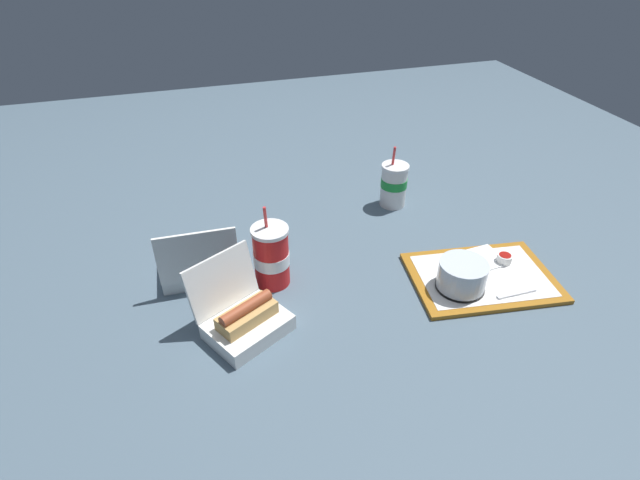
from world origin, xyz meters
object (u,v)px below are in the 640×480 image
object	(u,v)px
cake_container	(462,276)
ketchup_cup	(504,258)
plastic_fork	(516,293)
soda_cup_center	(394,184)
soda_cup_left	(271,256)
clamshell_hotdog_corner	(245,318)
clamshell_sandwich_back	(200,262)
food_tray	(482,277)

from	to	relation	value
cake_container	ketchup_cup	bearing A→B (deg)	-160.71
cake_container	plastic_fork	bearing A→B (deg)	152.11
soda_cup_center	soda_cup_left	world-z (taller)	soda_cup_left
clamshell_hotdog_corner	cake_container	bearing A→B (deg)	178.00
cake_container	clamshell_hotdog_corner	world-z (taller)	clamshell_hotdog_corner
clamshell_sandwich_back	soda_cup_center	bearing A→B (deg)	-162.99
ketchup_cup	clamshell_hotdog_corner	size ratio (longest dim) A/B	0.17
food_tray	clamshell_sandwich_back	distance (m)	0.75
food_tray	ketchup_cup	distance (m)	0.09
ketchup_cup	soda_cup_left	size ratio (longest dim) A/B	0.18
ketchup_cup	clamshell_hotdog_corner	world-z (taller)	clamshell_hotdog_corner
clamshell_hotdog_corner	clamshell_sandwich_back	xyz separation A→B (m)	(0.08, -0.24, 0.00)
plastic_fork	soda_cup_left	bearing A→B (deg)	-23.12
food_tray	soda_cup_center	distance (m)	0.44
plastic_fork	soda_cup_center	size ratio (longest dim) A/B	0.54
clamshell_sandwich_back	plastic_fork	bearing A→B (deg)	156.71
food_tray	cake_container	distance (m)	0.10
plastic_fork	clamshell_sandwich_back	world-z (taller)	clamshell_sandwich_back
food_tray	plastic_fork	bearing A→B (deg)	114.36
plastic_fork	clamshell_sandwich_back	distance (m)	0.82
food_tray	soda_cup_left	size ratio (longest dim) A/B	1.76
clamshell_sandwich_back	soda_cup_center	distance (m)	0.67
plastic_fork	clamshell_sandwich_back	bearing A→B (deg)	-23.48
ketchup_cup	soda_cup_center	distance (m)	0.43
clamshell_sandwich_back	soda_cup_center	xyz separation A→B (m)	(-0.64, -0.19, 0.03)
food_tray	clamshell_sandwich_back	size ratio (longest dim) A/B	1.99
cake_container	plastic_fork	world-z (taller)	cake_container
food_tray	clamshell_sandwich_back	bearing A→B (deg)	-18.13
food_tray	soda_cup_center	size ratio (longest dim) A/B	1.99
clamshell_hotdog_corner	clamshell_sandwich_back	bearing A→B (deg)	-71.96
plastic_fork	clamshell_sandwich_back	xyz separation A→B (m)	(0.75, -0.32, 0.03)
cake_container	clamshell_hotdog_corner	size ratio (longest dim) A/B	0.52
soda_cup_center	soda_cup_left	bearing A→B (deg)	30.89
cake_container	clamshell_sandwich_back	xyz separation A→B (m)	(0.63, -0.26, -0.00)
clamshell_hotdog_corner	clamshell_sandwich_back	world-z (taller)	clamshell_sandwich_back
clamshell_sandwich_back	soda_cup_left	xyz separation A→B (m)	(-0.18, 0.08, 0.04)
food_tray	plastic_fork	xyz separation A→B (m)	(-0.04, 0.09, 0.01)
soda_cup_center	soda_cup_left	size ratio (longest dim) A/B	0.89
cake_container	clamshell_hotdog_corner	bearing A→B (deg)	-2.00
food_tray	clamshell_hotdog_corner	size ratio (longest dim) A/B	1.68
food_tray	soda_cup_left	world-z (taller)	soda_cup_left
soda_cup_center	ketchup_cup	bearing A→B (deg)	111.69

